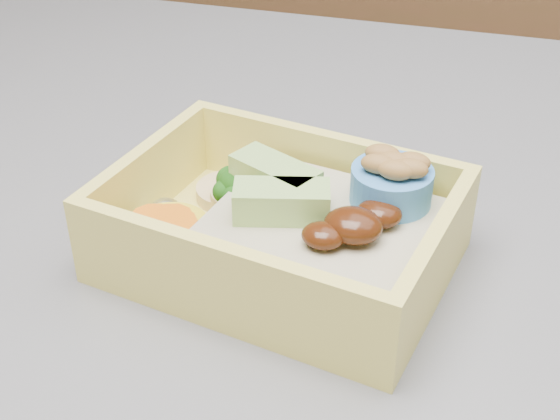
# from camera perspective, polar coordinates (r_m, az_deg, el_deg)

# --- Properties ---
(bento_box) EXTENTS (0.23, 0.18, 0.07)m
(bento_box) POSITION_cam_1_polar(r_m,az_deg,el_deg) (0.48, 0.80, -1.40)
(bento_box) COLOR #E9D960
(bento_box) RESTS_ON island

